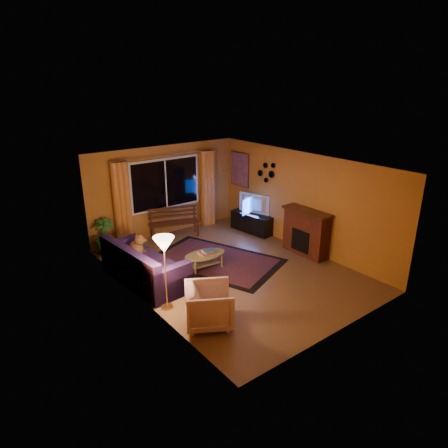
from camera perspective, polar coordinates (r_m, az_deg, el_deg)
floor at (r=9.34m, az=1.12°, el=-6.62°), size 4.50×6.00×0.02m
ceiling at (r=8.50m, az=1.24°, el=8.71°), size 4.50×6.00×0.02m
wall_back at (r=11.25m, az=-8.43°, el=4.76°), size 4.50×0.02×2.50m
wall_left at (r=7.73m, az=-12.07°, el=-2.73°), size 0.02×6.00×2.50m
wall_right at (r=10.33m, az=11.06°, el=3.21°), size 0.02×6.00×2.50m
window at (r=11.14m, az=-8.32°, el=5.68°), size 2.00×0.02×1.30m
curtain_rod at (r=10.93m, az=-8.41°, el=9.69°), size 3.20×0.03×0.03m
curtain_left at (r=10.61m, az=-14.41°, el=2.66°), size 0.36×0.36×2.24m
curtain_right at (r=11.86m, az=-2.38°, el=5.11°), size 0.36×0.36×2.24m
bench at (r=11.21m, az=-7.06°, el=-0.85°), size 1.44×0.80×0.42m
potted_plant at (r=10.46m, az=-16.68°, el=-1.68°), size 0.56×0.56×0.91m
sofa at (r=8.81m, az=-11.25°, el=-5.50°), size 1.13×2.26×0.88m
dog at (r=9.15m, az=-12.45°, el=-3.04°), size 0.45×0.51×0.46m
armchair at (r=7.24m, az=-2.13°, el=-11.31°), size 1.07×1.09×0.84m
floor_lamp at (r=7.64m, az=-8.36°, el=-7.02°), size 0.31×0.31×1.47m
rug at (r=9.77m, az=-1.21°, el=-5.21°), size 2.90×3.52×0.02m
coffee_table at (r=9.34m, az=-2.72°, el=-5.31°), size 1.10×1.10×0.37m
tv_console at (r=11.53m, az=4.03°, el=0.21°), size 0.60×1.35×0.54m
television at (r=11.35m, az=4.10°, el=2.83°), size 0.43×0.96×0.56m
fireplace at (r=10.16m, az=11.67°, el=-1.31°), size 0.40×1.20×1.10m
mirror_cluster at (r=11.03m, az=6.04°, el=7.51°), size 0.06×0.60×0.56m
painting at (r=11.91m, az=2.25°, el=7.81°), size 0.04×0.76×0.96m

